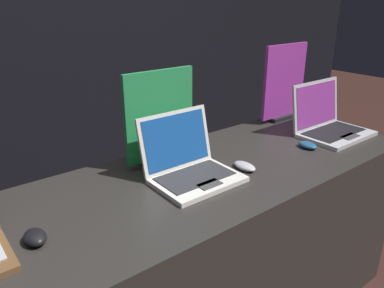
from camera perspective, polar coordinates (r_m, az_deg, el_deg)
The scene contains 9 objects.
wall_back at distance 3.14m, azimuth -22.97°, elevation 16.67°, with size 8.00×0.05×2.80m.
display_counter at distance 1.82m, azimuth -0.04°, elevation -17.52°, with size 2.28×0.74×0.88m.
mouse_front at distance 1.28m, azimuth -22.80°, elevation -12.95°, with size 0.07×0.09×0.04m.
laptop_middle at distance 1.55m, azimuth -0.48°, elevation -3.07°, with size 0.35×0.31×0.26m.
mouse_middle at distance 1.66m, azimuth 8.03°, elevation -3.36°, with size 0.06×0.12×0.03m.
promo_stand_middle at distance 1.66m, azimuth -4.91°, elevation 3.68°, with size 0.35×0.07×0.42m.
laptop_back at distance 2.18m, azimuth 20.06°, elevation 3.12°, with size 0.39×0.31×0.27m.
mouse_back at distance 1.95m, azimuth 17.21°, elevation -0.16°, with size 0.07×0.10×0.03m.
promo_stand_back at distance 2.32m, azimuth 13.84°, elevation 8.78°, with size 0.35×0.07×0.45m.
Camera 1 is at (-0.87, -0.74, 1.58)m, focal length 35.00 mm.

